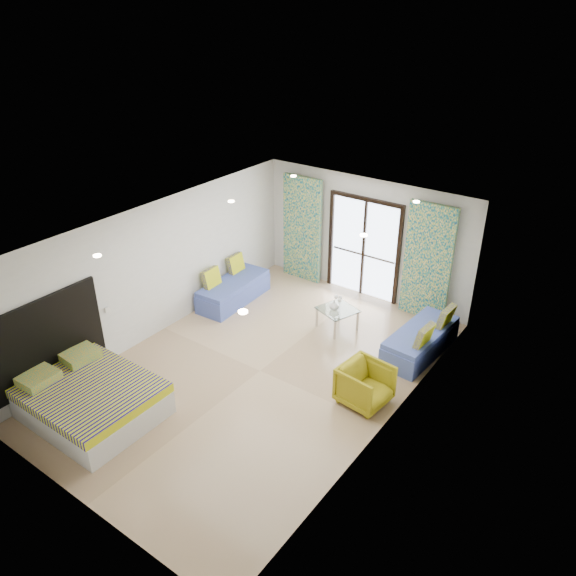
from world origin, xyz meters
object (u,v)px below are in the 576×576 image
Objects in this scene: daybed_left at (233,290)px; armchair at (365,383)px; daybed_right at (421,340)px; coffee_table at (337,311)px; bed at (91,399)px.

daybed_left is 4.31m from armchair.
armchair is at bearing -90.74° from daybed_right.
armchair is (-0.16, -1.91, 0.11)m from daybed_right.
daybed_right is 1.92m from armchair.
daybed_right is at bearing 1.69° from armchair.
bed is at bearing -111.77° from coffee_table.
daybed_right is (3.59, 4.76, -0.02)m from bed.
armchair is (4.08, -1.38, 0.11)m from daybed_left.
daybed_right is 1.77m from coffee_table.
daybed_left is 2.51m from coffee_table.
bed is 4.29m from daybed_left.
coffee_table is at bearing -170.76° from daybed_right.
daybed_right is 2.18× the size of coffee_table.
armchair is at bearing -47.45° from coffee_table.
daybed_right reaches higher than armchair.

